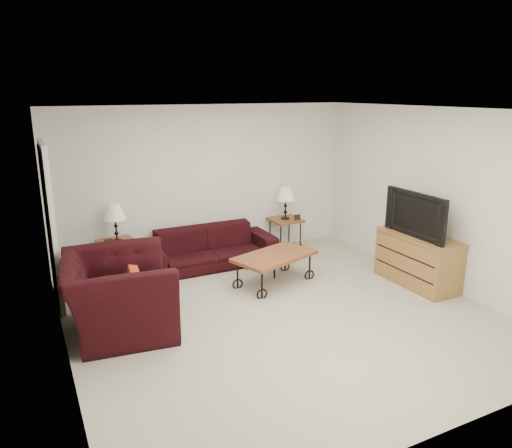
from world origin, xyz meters
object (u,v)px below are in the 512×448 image
Objects in this scene: tv_stand at (417,260)px; television at (421,214)px; sofa at (210,247)px; lamp_left at (116,223)px; lamp_right at (286,203)px; armchair at (118,294)px; side_table_right at (285,234)px; side_table_left at (119,259)px; coffee_table at (274,269)px; backpack at (282,250)px.

tv_stand is 1.12× the size of television.
lamp_left reaches higher than sofa.
lamp_right is at bearing -157.87° from television.
side_table_right is at bearing -55.13° from armchair.
armchair reaches higher than side_table_right.
side_table_left is 2.87m from side_table_right.
lamp_right is 0.46× the size of tv_stand.
lamp_right is at bearing 6.94° from sofa.
sofa is 1.40m from side_table_left.
lamp_left is 1.77m from armchair.
television is (3.77, -2.21, 0.77)m from side_table_left.
coffee_table is at bearing -72.99° from armchair.
armchair is at bearing -142.28° from backpack.
lamp_right reaches higher than side_table_right.
lamp_right is at bearing 70.95° from backpack.
backpack is at bearing -124.42° from lamp_right.
backpack is (0.54, 0.74, -0.01)m from coffee_table.
television is at bearing -30.42° from side_table_left.
lamp_left is 0.51× the size of television.
lamp_left reaches higher than armchair.
side_table_right is 3.61m from armchair.
lamp_right is 0.47× the size of coffee_table.
side_table_right is at bearing 70.95° from backpack.
sofa is at bearing -41.51° from armchair.
coffee_table is (0.57, -1.11, -0.08)m from sofa.
lamp_left is at bearing 180.00° from lamp_right.
side_table_left is 4.44m from television.
coffee_table is at bearing 153.24° from tv_stand.
armchair is at bearing -97.13° from television.
sofa is 1.53× the size of armchair.
tv_stand reaches higher than side_table_right.
armchair is (-0.32, -1.70, -0.39)m from lamp_left.
side_table_left is 0.41× the size of armchair.
lamp_right is 0.91m from backpack.
tv_stand reaches higher than side_table_left.
sofa is 3.75× the size of lamp_right.
lamp_right is at bearing 54.83° from coffee_table.
backpack is (-0.37, -0.55, -0.63)m from lamp_right.
backpack is at bearing -12.35° from lamp_left.
armchair reaches higher than sofa.
lamp_left is 2.63m from backpack.
lamp_right reaches higher than coffee_table.
lamp_right is (2.87, 0.00, 0.56)m from side_table_left.
side_table_right reaches higher than side_table_left.
tv_stand is (2.40, -2.03, 0.06)m from sofa.
side_table_right is at bearing 54.83° from coffee_table.
armchair is (-2.28, -0.41, 0.22)m from coffee_table.
side_table_left is at bearing -3.82° from armchair.
television is (2.38, -2.03, 0.75)m from sofa.
television reaches higher than coffee_table.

